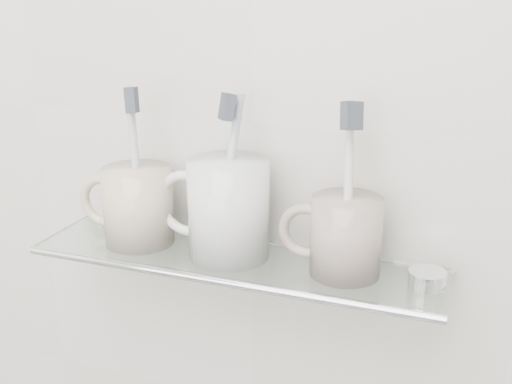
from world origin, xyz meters
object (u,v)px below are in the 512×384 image
at_px(shelf_glass, 235,261).
at_px(mug_left, 138,206).
at_px(mug_center, 229,209).
at_px(mug_right, 346,236).

xyz_separation_m(shelf_glass, mug_left, (-0.13, 0.00, 0.05)).
height_order(shelf_glass, mug_center, mug_center).
height_order(mug_center, mug_right, mug_center).
bearing_deg(mug_left, shelf_glass, -16.97).
bearing_deg(mug_center, shelf_glass, -46.26).
height_order(mug_left, mug_right, mug_left).
xyz_separation_m(mug_left, mug_center, (0.12, 0.00, 0.01)).
relative_size(shelf_glass, mug_left, 5.16).
xyz_separation_m(shelf_glass, mug_center, (-0.01, 0.00, 0.06)).
relative_size(mug_left, mug_center, 0.81).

